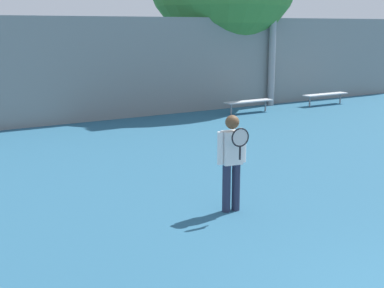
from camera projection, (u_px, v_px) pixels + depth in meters
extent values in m
cylinder|color=#282D47|center=(226.00, 188.00, 8.92)|extent=(0.14, 0.14, 0.82)
cylinder|color=#282D47|center=(236.00, 187.00, 8.99)|extent=(0.14, 0.14, 0.82)
cube|color=white|center=(232.00, 148.00, 8.81)|extent=(0.35, 0.25, 0.56)
cylinder|color=white|center=(220.00, 148.00, 8.72)|extent=(0.10, 0.10, 0.54)
cylinder|color=white|center=(243.00, 146.00, 8.89)|extent=(0.10, 0.10, 0.54)
sphere|color=brown|center=(232.00, 122.00, 8.71)|extent=(0.23, 0.23, 0.23)
cylinder|color=black|center=(240.00, 153.00, 8.56)|extent=(0.03, 0.03, 0.22)
torus|color=black|center=(240.00, 137.00, 8.51)|extent=(0.31, 0.07, 0.31)
cylinder|color=silver|center=(240.00, 137.00, 8.51)|extent=(0.26, 0.05, 0.27)
cube|color=silver|center=(326.00, 94.00, 21.08)|extent=(2.10, 0.40, 0.04)
cylinder|color=gray|center=(310.00, 101.00, 20.69)|extent=(0.06, 0.06, 0.40)
cylinder|color=gray|center=(340.00, 98.00, 21.56)|extent=(0.06, 0.06, 0.40)
cube|color=silver|center=(249.00, 101.00, 19.11)|extent=(1.93, 0.40, 0.04)
cylinder|color=gray|center=(231.00, 109.00, 18.75)|extent=(0.06, 0.06, 0.40)
cylinder|color=gray|center=(265.00, 106.00, 19.55)|extent=(0.06, 0.06, 0.40)
cube|color=gray|center=(50.00, 72.00, 16.48)|extent=(33.78, 0.06, 3.36)
cylinder|color=brown|center=(222.00, 67.00, 21.70)|extent=(0.40, 0.40, 2.89)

